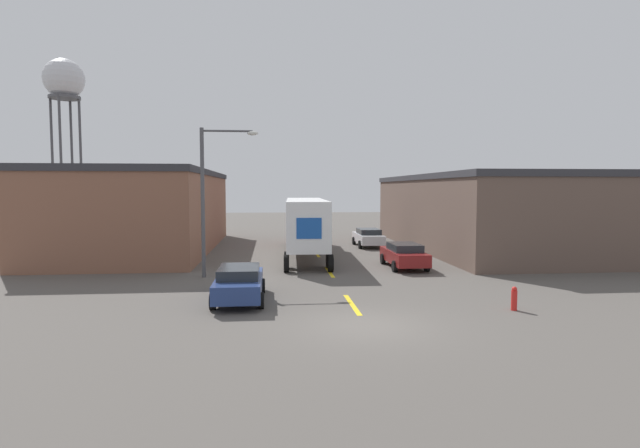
{
  "coord_description": "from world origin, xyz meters",
  "views": [
    {
      "loc": [
        -3.13,
        -16.05,
        4.53
      ],
      "look_at": [
        -0.38,
        12.2,
        2.53
      ],
      "focal_mm": 28.0,
      "sensor_mm": 36.0,
      "label": 1
    }
  ],
  "objects": [
    {
      "name": "ground_plane",
      "position": [
        0.0,
        0.0,
        0.0
      ],
      "size": [
        160.0,
        160.0,
        0.0
      ],
      "primitive_type": "plane",
      "color": "#56514C"
    },
    {
      "name": "road_centerline",
      "position": [
        0.0,
        10.72,
        0.0
      ],
      "size": [
        0.2,
        18.87,
        0.01
      ],
      "color": "yellow",
      "rests_on": "ground_plane"
    },
    {
      "name": "warehouse_left",
      "position": [
        -12.43,
        22.14,
        2.94
      ],
      "size": [
        9.97,
        21.89,
        5.87
      ],
      "color": "brown",
      "rests_on": "ground_plane"
    },
    {
      "name": "warehouse_right",
      "position": [
        14.2,
        20.66,
        2.8
      ],
      "size": [
        13.49,
        23.38,
        5.59
      ],
      "color": "brown",
      "rests_on": "ground_plane"
    },
    {
      "name": "semi_truck",
      "position": [
        -0.86,
        17.74,
        2.32
      ],
      "size": [
        3.28,
        15.81,
        3.85
      ],
      "rotation": [
        0.0,
        0.0,
        -0.04
      ],
      "color": "#B21919",
      "rests_on": "ground_plane"
    },
    {
      "name": "parked_car_left_near",
      "position": [
        -4.45,
        4.11,
        0.76
      ],
      "size": [
        2.02,
        4.66,
        1.41
      ],
      "color": "navy",
      "rests_on": "ground_plane"
    },
    {
      "name": "parked_car_right_far",
      "position": [
        4.45,
        22.47,
        0.76
      ],
      "size": [
        2.02,
        4.66,
        1.41
      ],
      "color": "silver",
      "rests_on": "ground_plane"
    },
    {
      "name": "parked_car_right_mid",
      "position": [
        4.45,
        11.83,
        0.76
      ],
      "size": [
        2.02,
        4.66,
        1.41
      ],
      "color": "maroon",
      "rests_on": "ground_plane"
    },
    {
      "name": "water_tower",
      "position": [
        -26.23,
        43.33,
        16.32
      ],
      "size": [
        4.42,
        4.42,
        19.08
      ],
      "color": "#47474C",
      "rests_on": "ground_plane"
    },
    {
      "name": "street_lamp",
      "position": [
        -6.24,
        9.82,
        4.48
      ],
      "size": [
        2.94,
        0.32,
        7.62
      ],
      "color": "#4C4C51",
      "rests_on": "ground_plane"
    },
    {
      "name": "fire_hydrant",
      "position": [
        5.87,
        1.52,
        0.45
      ],
      "size": [
        0.22,
        0.22,
        0.9
      ],
      "color": "red",
      "rests_on": "ground_plane"
    }
  ]
}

